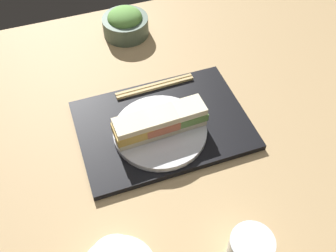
# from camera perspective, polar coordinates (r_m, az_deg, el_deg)

# --- Properties ---
(ground_plane) EXTENTS (1.40, 1.00, 0.03)m
(ground_plane) POSITION_cam_1_polar(r_m,az_deg,el_deg) (0.91, 2.31, -0.31)
(ground_plane) COLOR tan
(serving_tray) EXTENTS (0.38, 0.27, 0.01)m
(serving_tray) POSITION_cam_1_polar(r_m,az_deg,el_deg) (0.89, -0.74, 0.13)
(serving_tray) COLOR black
(serving_tray) RESTS_ON ground_plane
(sandwich_plate) EXTENTS (0.21, 0.21, 0.01)m
(sandwich_plate) POSITION_cam_1_polar(r_m,az_deg,el_deg) (0.86, -1.16, -0.75)
(sandwich_plate) COLOR silver
(sandwich_plate) RESTS_ON serving_tray
(sandwich_near) EXTENTS (0.08, 0.06, 0.05)m
(sandwich_near) POSITION_cam_1_polar(r_m,az_deg,el_deg) (0.85, 2.72, 1.77)
(sandwich_near) COLOR #EFE5C1
(sandwich_near) RESTS_ON sandwich_plate
(sandwich_middle) EXTENTS (0.08, 0.06, 0.05)m
(sandwich_middle) POSITION_cam_1_polar(r_m,az_deg,el_deg) (0.84, -1.20, 0.60)
(sandwich_middle) COLOR beige
(sandwich_middle) RESTS_ON sandwich_plate
(sandwich_far) EXTENTS (0.08, 0.06, 0.05)m
(sandwich_far) POSITION_cam_1_polar(r_m,az_deg,el_deg) (0.82, -5.25, -0.61)
(sandwich_far) COLOR beige
(sandwich_far) RESTS_ON sandwich_plate
(salad_bowl) EXTENTS (0.13, 0.13, 0.08)m
(salad_bowl) POSITION_cam_1_polar(r_m,az_deg,el_deg) (1.13, -6.20, 14.63)
(salad_bowl) COLOR #4C6051
(salad_bowl) RESTS_ON ground_plane
(chopsticks_pair) EXTENTS (0.20, 0.02, 0.01)m
(chopsticks_pair) POSITION_cam_1_polar(r_m,az_deg,el_deg) (0.96, -1.92, 5.77)
(chopsticks_pair) COLOR tan
(chopsticks_pair) RESTS_ON serving_tray
(drinking_glass) EXTENTS (0.07, 0.07, 0.09)m
(drinking_glass) POSITION_cam_1_polar(r_m,az_deg,el_deg) (0.71, 11.60, -17.52)
(drinking_glass) COLOR silver
(drinking_glass) RESTS_ON ground_plane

